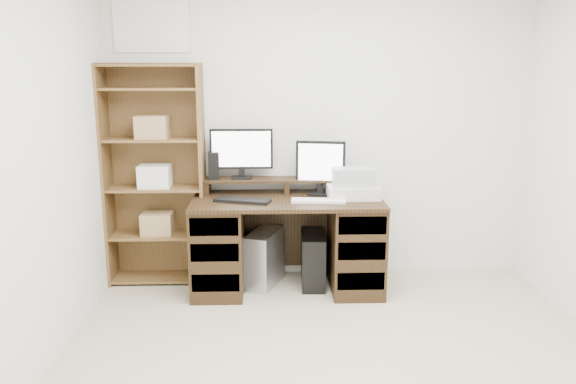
{
  "coord_description": "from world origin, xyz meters",
  "views": [
    {
      "loc": [
        -0.41,
        -2.68,
        1.78
      ],
      "look_at": [
        -0.28,
        1.43,
        0.85
      ],
      "focal_mm": 35.0,
      "sensor_mm": 36.0,
      "label": 1
    }
  ],
  "objects_px": {
    "monitor_wide": "(241,151)",
    "tower_silver": "(265,258)",
    "printer": "(353,191)",
    "monitor_small": "(320,166)",
    "tower_black": "(313,259)",
    "desk": "(287,242)",
    "bookshelf": "(155,173)"
  },
  "relations": [
    {
      "from": "monitor_wide",
      "to": "tower_silver",
      "type": "xyz_separation_m",
      "value": [
        0.18,
        -0.16,
        -0.87
      ]
    },
    {
      "from": "printer",
      "to": "tower_silver",
      "type": "bearing_deg",
      "value": 175.37
    },
    {
      "from": "monitor_small",
      "to": "tower_black",
      "type": "distance_m",
      "value": 0.78
    },
    {
      "from": "tower_silver",
      "to": "tower_black",
      "type": "bearing_deg",
      "value": 18.08
    },
    {
      "from": "desk",
      "to": "printer",
      "type": "distance_m",
      "value": 0.67
    },
    {
      "from": "monitor_small",
      "to": "desk",
      "type": "bearing_deg",
      "value": -142.3
    },
    {
      "from": "tower_silver",
      "to": "bookshelf",
      "type": "distance_m",
      "value": 1.13
    },
    {
      "from": "tower_silver",
      "to": "monitor_small",
      "type": "bearing_deg",
      "value": 28.46
    },
    {
      "from": "printer",
      "to": "tower_black",
      "type": "bearing_deg",
      "value": 172.52
    },
    {
      "from": "desk",
      "to": "monitor_small",
      "type": "relative_size",
      "value": 3.44
    },
    {
      "from": "desk",
      "to": "tower_black",
      "type": "bearing_deg",
      "value": 15.07
    },
    {
      "from": "tower_black",
      "to": "bookshelf",
      "type": "distance_m",
      "value": 1.47
    },
    {
      "from": "desk",
      "to": "tower_black",
      "type": "xyz_separation_m",
      "value": [
        0.21,
        0.06,
        -0.17
      ]
    },
    {
      "from": "monitor_small",
      "to": "tower_black",
      "type": "xyz_separation_m",
      "value": [
        -0.06,
        -0.08,
        -0.77
      ]
    },
    {
      "from": "tower_silver",
      "to": "tower_black",
      "type": "relative_size",
      "value": 1.03
    },
    {
      "from": "monitor_wide",
      "to": "monitor_small",
      "type": "height_order",
      "value": "monitor_wide"
    },
    {
      "from": "tower_silver",
      "to": "tower_black",
      "type": "distance_m",
      "value": 0.4
    },
    {
      "from": "tower_silver",
      "to": "tower_black",
      "type": "xyz_separation_m",
      "value": [
        0.4,
        -0.01,
        -0.01
      ]
    },
    {
      "from": "printer",
      "to": "desk",
      "type": "bearing_deg",
      "value": -178.26
    },
    {
      "from": "desk",
      "to": "monitor_small",
      "type": "distance_m",
      "value": 0.67
    },
    {
      "from": "desk",
      "to": "monitor_small",
      "type": "bearing_deg",
      "value": 26.91
    },
    {
      "from": "desk",
      "to": "bookshelf",
      "type": "bearing_deg",
      "value": 168.77
    },
    {
      "from": "printer",
      "to": "monitor_small",
      "type": "bearing_deg",
      "value": 153.96
    },
    {
      "from": "monitor_wide",
      "to": "tower_black",
      "type": "height_order",
      "value": "monitor_wide"
    },
    {
      "from": "tower_silver",
      "to": "bookshelf",
      "type": "height_order",
      "value": "bookshelf"
    },
    {
      "from": "tower_silver",
      "to": "bookshelf",
      "type": "xyz_separation_m",
      "value": [
        -0.89,
        0.14,
        0.69
      ]
    },
    {
      "from": "bookshelf",
      "to": "printer",
      "type": "bearing_deg",
      "value": -6.94
    },
    {
      "from": "desk",
      "to": "printer",
      "type": "relative_size",
      "value": 3.72
    },
    {
      "from": "monitor_small",
      "to": "printer",
      "type": "xyz_separation_m",
      "value": [
        0.25,
        -0.12,
        -0.19
      ]
    },
    {
      "from": "desk",
      "to": "monitor_wide",
      "type": "relative_size",
      "value": 2.92
    },
    {
      "from": "tower_black",
      "to": "bookshelf",
      "type": "bearing_deg",
      "value": 174.82
    },
    {
      "from": "desk",
      "to": "monitor_wide",
      "type": "height_order",
      "value": "monitor_wide"
    }
  ]
}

